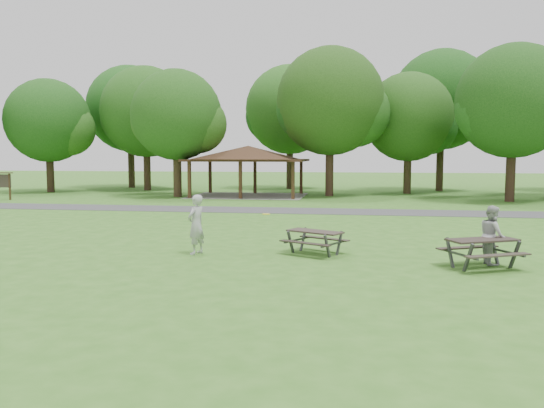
{
  "coord_description": "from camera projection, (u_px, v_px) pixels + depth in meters",
  "views": [
    {
      "loc": [
        4.01,
        -14.84,
        3.07
      ],
      "look_at": [
        1.0,
        4.0,
        1.3
      ],
      "focal_mm": 35.0,
      "sensor_mm": 36.0,
      "label": 1
    }
  ],
  "objects": [
    {
      "name": "asphalt_path",
      "position": [
        283.0,
        210.0,
        29.27
      ],
      "size": [
        120.0,
        3.2,
        0.02
      ],
      "primitive_type": "cube",
      "color": "#404042",
      "rests_on": "ground"
    },
    {
      "name": "tree_row_d",
      "position": [
        178.0,
        118.0,
        38.52
      ],
      "size": [
        6.93,
        6.6,
        9.27
      ],
      "color": "#322416",
      "rests_on": "ground"
    },
    {
      "name": "pavilion",
      "position": [
        248.0,
        155.0,
        39.45
      ],
      "size": [
        8.6,
        7.01,
        3.76
      ],
      "color": "#3C2415",
      "rests_on": "ground"
    },
    {
      "name": "frisbee_in_flight",
      "position": [
        266.0,
        214.0,
        15.94
      ],
      "size": [
        0.27,
        0.27,
        0.02
      ],
      "color": "yellow",
      "rests_on": "ground"
    },
    {
      "name": "tree_deep_a",
      "position": [
        131.0,
        111.0,
        49.49
      ],
      "size": [
        8.4,
        8.0,
        11.38
      ],
      "color": "black",
      "rests_on": "ground"
    },
    {
      "name": "tree_row_f",
      "position": [
        410.0,
        120.0,
        41.75
      ],
      "size": [
        7.35,
        7.0,
        9.55
      ],
      "color": "#2F2215",
      "rests_on": "ground"
    },
    {
      "name": "tree_row_b",
      "position": [
        50.0,
        123.0,
        43.37
      ],
      "size": [
        7.14,
        6.8,
        9.28
      ],
      "color": "black",
      "rests_on": "ground"
    },
    {
      "name": "frisbee_catcher",
      "position": [
        492.0,
        235.0,
        14.85
      ],
      "size": [
        0.7,
        0.86,
        1.67
      ],
      "primitive_type": "imported",
      "rotation": [
        0.0,
        0.0,
        1.66
      ],
      "color": "#AEAEB1",
      "rests_on": "ground"
    },
    {
      "name": "notice_board",
      "position": [
        2.0,
        181.0,
        36.23
      ],
      "size": [
        1.6,
        0.3,
        1.88
      ],
      "color": "#3D2116",
      "rests_on": "ground"
    },
    {
      "name": "picnic_table_far",
      "position": [
        482.0,
        246.0,
        14.39
      ],
      "size": [
        2.37,
        2.2,
        0.83
      ],
      "color": "#2B221F",
      "rests_on": "ground"
    },
    {
      "name": "tree_row_e",
      "position": [
        331.0,
        105.0,
        39.16
      ],
      "size": [
        8.4,
        8.0,
        11.02
      ],
      "color": "#321E16",
      "rests_on": "ground"
    },
    {
      "name": "tree_deep_c",
      "position": [
        443.0,
        103.0,
        44.57
      ],
      "size": [
        8.82,
        8.4,
        11.9
      ],
      "color": "#322116",
      "rests_on": "ground"
    },
    {
      "name": "ground",
      "position": [
        217.0,
        260.0,
        15.51
      ],
      "size": [
        160.0,
        160.0,
        0.0
      ],
      "primitive_type": "plane",
      "color": "#377020",
      "rests_on": "ground"
    },
    {
      "name": "tree_row_c",
      "position": [
        147.0,
        115.0,
        45.63
      ],
      "size": [
        8.19,
        7.8,
        10.67
      ],
      "color": "#301E15",
      "rests_on": "ground"
    },
    {
      "name": "tree_deep_b",
      "position": [
        291.0,
        112.0,
        47.64
      ],
      "size": [
        8.4,
        8.0,
        11.13
      ],
      "color": "black",
      "rests_on": "ground"
    },
    {
      "name": "picnic_table_middle",
      "position": [
        315.0,
        236.0,
        16.43
      ],
      "size": [
        2.17,
        2.03,
        0.75
      ],
      "color": "#322824",
      "rests_on": "ground"
    },
    {
      "name": "frisbee_thrower",
      "position": [
        196.0,
        225.0,
        16.36
      ],
      "size": [
        0.66,
        0.79,
        1.85
      ],
      "primitive_type": "imported",
      "rotation": [
        0.0,
        0.0,
        -1.94
      ],
      "color": "#A9AAAC",
      "rests_on": "ground"
    },
    {
      "name": "tree_row_g",
      "position": [
        515.0,
        105.0,
        34.37
      ],
      "size": [
        7.77,
        7.4,
        10.25
      ],
      "color": "black",
      "rests_on": "ground"
    }
  ]
}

